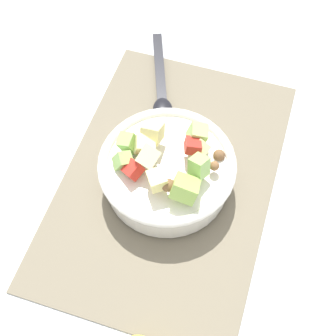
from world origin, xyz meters
TOP-DOWN VIEW (x-y plane):
  - ground_plane at (0.00, 0.00)m, footprint 2.40×2.40m
  - placemat at (0.00, 0.00)m, footprint 0.52×0.34m
  - salad_bowl at (-0.01, -0.00)m, footprint 0.22×0.22m
  - serving_spoon at (0.17, 0.07)m, footprint 0.22×0.11m

SIDE VIEW (x-z plane):
  - ground_plane at x=0.00m, z-range 0.00..0.00m
  - placemat at x=0.00m, z-range 0.00..0.01m
  - serving_spoon at x=0.17m, z-range 0.00..0.02m
  - salad_bowl at x=-0.01m, z-range -0.01..0.10m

